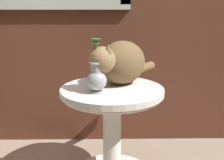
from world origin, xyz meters
TOP-DOWN VIEW (x-y plane):
  - wicker_side_table at (0.21, 0.24)m, footprint 0.61×0.61m
  - cat at (0.26, 0.33)m, footprint 0.43×0.52m
  - pewter_vase_with_ivy at (0.12, 0.16)m, footprint 0.11×0.11m

SIDE VIEW (x-z plane):
  - wicker_side_table at x=0.21m, z-range 0.11..0.68m
  - pewter_vase_with_ivy at x=0.12m, z-range 0.52..0.81m
  - cat at x=0.26m, z-range 0.57..0.85m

